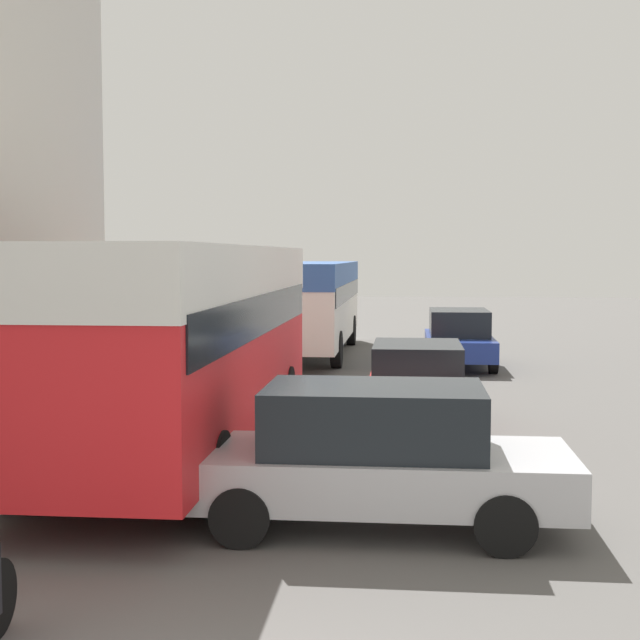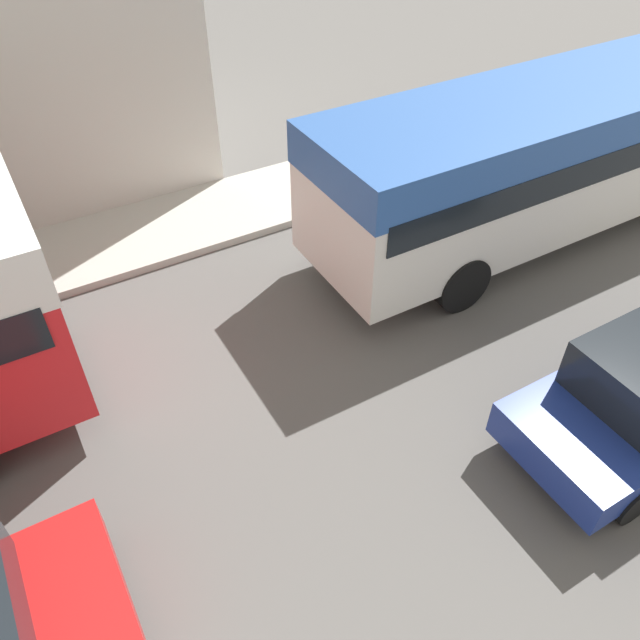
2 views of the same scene
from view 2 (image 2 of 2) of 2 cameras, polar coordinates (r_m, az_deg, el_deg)
The scene contains 1 object.
bus_following at distance 12.44m, azimuth 21.45°, elevation 15.25°, with size 2.55×9.89×2.80m.
Camera 2 is at (5.28, 12.94, 6.87)m, focal length 35.00 mm.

